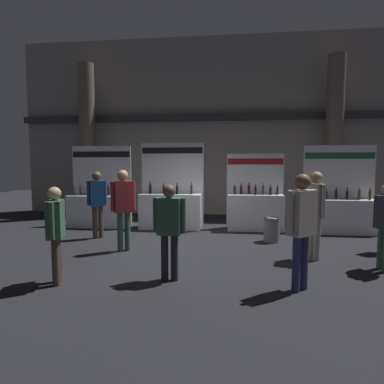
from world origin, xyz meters
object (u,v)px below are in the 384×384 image
at_px(exhibitor_booth_0, 99,207).
at_px(trash_bin, 272,230).
at_px(exhibitor_booth_3, 341,212).
at_px(visitor_4, 169,224).
at_px(visitor_9, 123,202).
at_px(exhibitor_booth_2, 255,209).
at_px(exhibitor_booth_1, 171,207).
at_px(visitor_3, 56,227).
at_px(visitor_5, 301,220).
at_px(visitor_0, 97,199).
at_px(visitor_7, 315,208).

bearing_deg(exhibitor_booth_0, trash_bin, -14.96).
relative_size(exhibitor_booth_3, visitor_4, 1.53).
height_order(exhibitor_booth_0, trash_bin, exhibitor_booth_0).
height_order(exhibitor_booth_0, visitor_9, exhibitor_booth_0).
bearing_deg(exhibitor_booth_3, trash_bin, -148.21).
relative_size(exhibitor_booth_0, exhibitor_booth_2, 1.11).
bearing_deg(exhibitor_booth_1, visitor_4, -79.88).
distance_m(visitor_3, visitor_5, 3.87).
xyz_separation_m(trash_bin, visitor_3, (-3.84, -3.26, 0.64)).
bearing_deg(trash_bin, exhibitor_booth_1, 154.64).
bearing_deg(visitor_4, exhibitor_booth_0, -51.64).
xyz_separation_m(visitor_0, visitor_5, (4.50, -2.96, 0.06)).
xyz_separation_m(exhibitor_booth_1, visitor_7, (3.47, -2.74, 0.41)).
relative_size(trash_bin, visitor_4, 0.38).
bearing_deg(exhibitor_booth_2, visitor_3, -127.18).
bearing_deg(visitor_0, visitor_3, -105.80).
xyz_separation_m(visitor_0, visitor_7, (5.14, -1.28, 0.01)).
distance_m(exhibitor_booth_3, visitor_7, 3.06).
bearing_deg(visitor_3, exhibitor_booth_3, 109.73).
height_order(trash_bin, visitor_7, visitor_7).
xyz_separation_m(visitor_3, visitor_7, (4.50, 1.85, 0.11)).
bearing_deg(visitor_7, visitor_5, 130.79).
distance_m(visitor_0, visitor_5, 5.39).
bearing_deg(exhibitor_booth_3, visitor_3, -142.45).
distance_m(visitor_3, visitor_7, 4.87).
relative_size(visitor_0, visitor_3, 1.10).
bearing_deg(visitor_4, visitor_9, -47.76).
bearing_deg(exhibitor_booth_1, exhibitor_booth_0, 179.38).
xyz_separation_m(exhibitor_booth_0, visitor_4, (3.01, -4.24, 0.34)).
height_order(exhibitor_booth_2, visitor_7, exhibitor_booth_2).
bearing_deg(visitor_9, visitor_4, 96.69).
distance_m(trash_bin, visitor_5, 3.18).
distance_m(exhibitor_booth_2, visitor_9, 4.11).
height_order(exhibitor_booth_2, exhibitor_booth_3, exhibitor_booth_3).
bearing_deg(trash_bin, visitor_3, -139.69).
bearing_deg(visitor_7, exhibitor_booth_0, 35.96).
distance_m(exhibitor_booth_0, exhibitor_booth_3, 7.12).
height_order(exhibitor_booth_1, trash_bin, exhibitor_booth_1).
bearing_deg(exhibitor_booth_1, trash_bin, -25.36).
relative_size(exhibitor_booth_1, visitor_4, 1.60).
bearing_deg(visitor_5, exhibitor_booth_2, -125.86).
bearing_deg(visitor_5, exhibitor_booth_3, -154.98).
distance_m(trash_bin, visitor_4, 3.60).
bearing_deg(visitor_5, visitor_3, -37.40).
bearing_deg(visitor_5, visitor_9, -68.28).
relative_size(exhibitor_booth_0, exhibitor_booth_1, 0.97).
bearing_deg(exhibitor_booth_3, visitor_7, -117.42).
distance_m(visitor_3, visitor_4, 1.83).
distance_m(exhibitor_booth_2, visitor_0, 4.47).
relative_size(visitor_0, visitor_9, 0.96).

